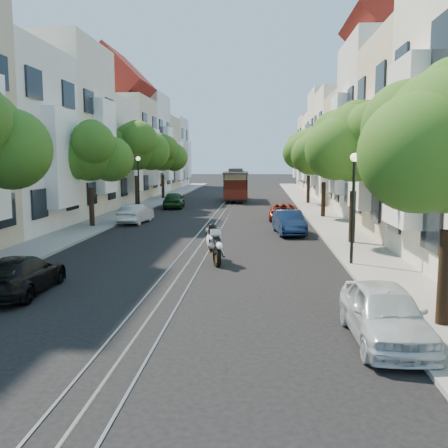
% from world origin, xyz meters
% --- Properties ---
extents(ground, '(200.00, 200.00, 0.00)m').
position_xyz_m(ground, '(0.00, 28.00, 0.00)').
color(ground, black).
rests_on(ground, ground).
extents(sidewalk_east, '(2.50, 80.00, 0.12)m').
position_xyz_m(sidewalk_east, '(7.25, 28.00, 0.06)').
color(sidewalk_east, gray).
rests_on(sidewalk_east, ground).
extents(sidewalk_west, '(2.50, 80.00, 0.12)m').
position_xyz_m(sidewalk_west, '(-7.25, 28.00, 0.06)').
color(sidewalk_west, gray).
rests_on(sidewalk_west, ground).
extents(rail_left, '(0.06, 80.00, 0.02)m').
position_xyz_m(rail_left, '(-0.55, 28.00, 0.01)').
color(rail_left, gray).
rests_on(rail_left, ground).
extents(rail_slot, '(0.06, 80.00, 0.02)m').
position_xyz_m(rail_slot, '(0.00, 28.00, 0.01)').
color(rail_slot, gray).
rests_on(rail_slot, ground).
extents(rail_right, '(0.06, 80.00, 0.02)m').
position_xyz_m(rail_right, '(0.55, 28.00, 0.01)').
color(rail_right, gray).
rests_on(rail_right, ground).
extents(lane_line, '(0.08, 80.00, 0.01)m').
position_xyz_m(lane_line, '(0.00, 28.00, 0.00)').
color(lane_line, tan).
rests_on(lane_line, ground).
extents(townhouses_east, '(7.75, 72.00, 12.00)m').
position_xyz_m(townhouses_east, '(11.87, 27.91, 5.18)').
color(townhouses_east, beige).
rests_on(townhouses_east, ground).
extents(townhouses_west, '(7.75, 72.00, 11.76)m').
position_xyz_m(townhouses_west, '(-11.87, 27.91, 5.08)').
color(townhouses_west, silver).
rests_on(townhouses_west, ground).
extents(tree_e_b, '(4.93, 4.08, 6.68)m').
position_xyz_m(tree_e_b, '(7.26, 8.98, 4.73)').
color(tree_e_b, black).
rests_on(tree_e_b, ground).
extents(tree_e_c, '(4.84, 3.99, 6.52)m').
position_xyz_m(tree_e_c, '(7.26, 19.98, 4.60)').
color(tree_e_c, black).
rests_on(tree_e_c, ground).
extents(tree_e_d, '(5.01, 4.16, 6.85)m').
position_xyz_m(tree_e_d, '(7.26, 30.98, 4.87)').
color(tree_e_d, black).
rests_on(tree_e_d, ground).
extents(tree_w_b, '(4.72, 3.87, 6.27)m').
position_xyz_m(tree_w_b, '(-7.14, 13.98, 4.40)').
color(tree_w_b, black).
rests_on(tree_w_b, ground).
extents(tree_w_c, '(5.13, 4.28, 7.09)m').
position_xyz_m(tree_w_c, '(-7.14, 24.98, 5.07)').
color(tree_w_c, black).
rests_on(tree_w_c, ground).
extents(tree_w_d, '(4.84, 3.99, 6.52)m').
position_xyz_m(tree_w_d, '(-7.14, 35.98, 4.60)').
color(tree_w_d, black).
rests_on(tree_w_d, ground).
extents(lamp_east, '(0.32, 0.32, 4.16)m').
position_xyz_m(lamp_east, '(6.30, 4.00, 2.85)').
color(lamp_east, black).
rests_on(lamp_east, ground).
extents(lamp_west, '(0.32, 0.32, 4.16)m').
position_xyz_m(lamp_west, '(-6.30, 22.00, 2.85)').
color(lamp_west, black).
rests_on(lamp_west, ground).
extents(sportbike_rider, '(0.88, 2.31, 1.64)m').
position_xyz_m(sportbike_rider, '(1.00, 4.24, 0.86)').
color(sportbike_rider, black).
rests_on(sportbike_rider, ground).
extents(cable_car, '(2.63, 7.69, 2.92)m').
position_xyz_m(cable_car, '(0.42, 34.22, 1.73)').
color(cable_car, black).
rests_on(cable_car, ground).
extents(parked_car_e_near, '(1.62, 3.86, 1.30)m').
position_xyz_m(parked_car_e_near, '(5.60, -3.99, 0.65)').
color(parked_car_e_near, silver).
rests_on(parked_car_e_near, ground).
extents(parked_car_e_mid, '(1.79, 4.04, 1.29)m').
position_xyz_m(parked_car_e_mid, '(4.40, 12.21, 0.64)').
color(parked_car_e_mid, '#0B1A3A').
rests_on(parked_car_e_mid, ground).
extents(parked_car_e_far, '(2.05, 4.09, 1.11)m').
position_xyz_m(parked_car_e_far, '(4.40, 18.63, 0.56)').
color(parked_car_e_far, maroon).
rests_on(parked_car_e_far, ground).
extents(parked_car_w_near, '(1.76, 4.09, 1.17)m').
position_xyz_m(parked_car_w_near, '(-4.40, -0.67, 0.59)').
color(parked_car_w_near, black).
rests_on(parked_car_w_near, ground).
extents(parked_car_w_mid, '(1.61, 3.78, 1.21)m').
position_xyz_m(parked_car_w_mid, '(-5.12, 16.32, 0.61)').
color(parked_car_w_mid, silver).
rests_on(parked_car_w_mid, ground).
extents(parked_car_w_far, '(1.88, 4.11, 1.36)m').
position_xyz_m(parked_car_w_far, '(-4.40, 26.42, 0.68)').
color(parked_car_w_far, '#153616').
rests_on(parked_car_w_far, ground).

